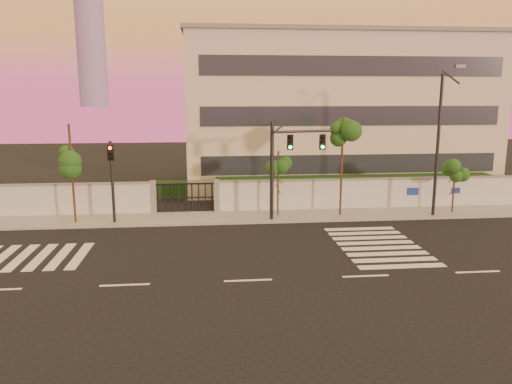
% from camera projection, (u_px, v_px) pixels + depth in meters
% --- Properties ---
extents(ground, '(120.00, 120.00, 0.00)m').
position_uv_depth(ground, '(248.00, 281.00, 20.62)').
color(ground, black).
rests_on(ground, ground).
extents(sidewalk, '(60.00, 3.00, 0.15)m').
position_uv_depth(sidewalk, '(234.00, 217.00, 30.85)').
color(sidewalk, gray).
rests_on(sidewalk, ground).
extents(perimeter_wall, '(60.00, 0.36, 2.20)m').
position_uv_depth(perimeter_wall, '(234.00, 196.00, 32.13)').
color(perimeter_wall, '#AEB0B5').
rests_on(perimeter_wall, ground).
extents(hedge_row, '(41.00, 4.25, 1.80)m').
position_uv_depth(hedge_row, '(247.00, 192.00, 34.96)').
color(hedge_row, black).
rests_on(hedge_row, ground).
extents(institutional_building, '(24.40, 12.40, 12.25)m').
position_uv_depth(institutional_building, '(332.00, 111.00, 41.76)').
color(institutional_building, beige).
rests_on(institutional_building, ground).
extents(road_markings, '(57.00, 7.62, 0.02)m').
position_uv_depth(road_markings, '(209.00, 253.00, 24.13)').
color(road_markings, silver).
rests_on(road_markings, ground).
extents(street_tree_c, '(1.61, 1.28, 5.90)m').
position_uv_depth(street_tree_c, '(71.00, 151.00, 28.63)').
color(street_tree_c, '#382314').
rests_on(street_tree_c, ground).
extents(street_tree_d, '(1.36, 1.08, 4.15)m').
position_uv_depth(street_tree_d, '(278.00, 169.00, 30.62)').
color(street_tree_d, '#382314').
rests_on(street_tree_d, ground).
extents(street_tree_e, '(1.64, 1.31, 6.15)m').
position_uv_depth(street_tree_e, '(343.00, 145.00, 30.36)').
color(street_tree_e, '#382314').
rests_on(street_tree_e, ground).
extents(street_tree_f, '(1.38, 1.10, 3.57)m').
position_uv_depth(street_tree_f, '(455.00, 174.00, 31.38)').
color(street_tree_f, '#382314').
rests_on(street_tree_f, ground).
extents(traffic_signal_main, '(3.76, 0.96, 5.99)m').
position_uv_depth(traffic_signal_main, '(285.00, 159.00, 29.43)').
color(traffic_signal_main, black).
rests_on(traffic_signal_main, ground).
extents(traffic_signal_secondary, '(0.38, 0.36, 4.93)m').
position_uv_depth(traffic_signal_secondary, '(112.00, 172.00, 28.75)').
color(traffic_signal_secondary, black).
rests_on(traffic_signal_secondary, ground).
extents(streetlight_east, '(0.55, 2.20, 9.15)m').
position_uv_depth(streetlight_east, '(440.00, 138.00, 29.96)').
color(streetlight_east, black).
rests_on(streetlight_east, ground).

